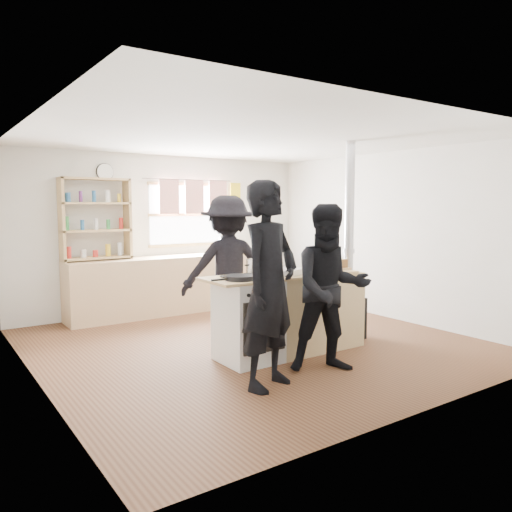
# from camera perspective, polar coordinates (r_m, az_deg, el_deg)

# --- Properties ---
(ground) EXTENTS (5.00, 5.00, 0.01)m
(ground) POSITION_cam_1_polar(r_m,az_deg,el_deg) (6.29, -0.25, -9.97)
(ground) COLOR brown
(ground) RESTS_ON ground
(back_counter) EXTENTS (3.40, 0.55, 0.90)m
(back_counter) POSITION_cam_1_polar(r_m,az_deg,el_deg) (8.08, -9.18, -3.19)
(back_counter) COLOR tan
(back_counter) RESTS_ON ground
(shelving_unit) EXTENTS (1.00, 0.28, 1.20)m
(shelving_unit) POSITION_cam_1_polar(r_m,az_deg,el_deg) (7.66, -17.85, 4.10)
(shelving_unit) COLOR tan
(shelving_unit) RESTS_ON back_counter
(thermos) EXTENTS (0.10, 0.10, 0.27)m
(thermos) POSITION_cam_1_polar(r_m,az_deg,el_deg) (8.41, -3.90, 1.24)
(thermos) COLOR silver
(thermos) RESTS_ON back_counter
(cooking_island) EXTENTS (1.97, 0.64, 0.93)m
(cooking_island) POSITION_cam_1_polar(r_m,az_deg,el_deg) (5.83, 4.00, -6.48)
(cooking_island) COLOR white
(cooking_island) RESTS_ON ground
(skillet_greens) EXTENTS (0.32, 0.32, 0.05)m
(skillet_greens) POSITION_cam_1_polar(r_m,az_deg,el_deg) (5.20, -1.86, -2.46)
(skillet_greens) COLOR black
(skillet_greens) RESTS_ON cooking_island
(roast_tray) EXTENTS (0.45, 0.39, 0.07)m
(roast_tray) POSITION_cam_1_polar(r_m,az_deg,el_deg) (5.61, 3.59, -1.76)
(roast_tray) COLOR silver
(roast_tray) RESTS_ON cooking_island
(stockpot_stove) EXTENTS (0.23, 0.23, 0.19)m
(stockpot_stove) POSITION_cam_1_polar(r_m,az_deg,el_deg) (5.67, 0.02, -1.21)
(stockpot_stove) COLOR silver
(stockpot_stove) RESTS_ON cooking_island
(stockpot_counter) EXTENTS (0.31, 0.31, 0.23)m
(stockpot_counter) POSITION_cam_1_polar(r_m,az_deg,el_deg) (6.06, 7.24, -0.61)
(stockpot_counter) COLOR #BBBBBD
(stockpot_counter) RESTS_ON cooking_island
(bread_board) EXTENTS (0.31, 0.25, 0.12)m
(bread_board) POSITION_cam_1_polar(r_m,az_deg,el_deg) (6.15, 9.32, -1.02)
(bread_board) COLOR tan
(bread_board) RESTS_ON cooking_island
(flue_heater) EXTENTS (0.35, 0.35, 2.50)m
(flue_heater) POSITION_cam_1_polar(r_m,az_deg,el_deg) (6.50, 10.47, -3.67)
(flue_heater) COLOR black
(flue_heater) RESTS_ON ground
(person_near_left) EXTENTS (0.83, 0.69, 1.94)m
(person_near_left) POSITION_cam_1_polar(r_m,az_deg,el_deg) (4.63, 1.56, -3.34)
(person_near_left) COLOR black
(person_near_left) RESTS_ON ground
(person_near_right) EXTENTS (1.04, 0.95, 1.72)m
(person_near_right) POSITION_cam_1_polar(r_m,az_deg,el_deg) (5.15, 8.51, -3.69)
(person_near_right) COLOR black
(person_near_right) RESTS_ON ground
(person_far) EXTENTS (1.34, 1.04, 1.83)m
(person_far) POSITION_cam_1_polar(r_m,az_deg,el_deg) (6.32, -3.21, -1.38)
(person_far) COLOR black
(person_far) RESTS_ON ground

